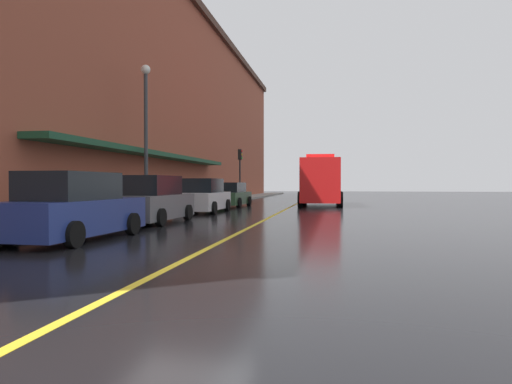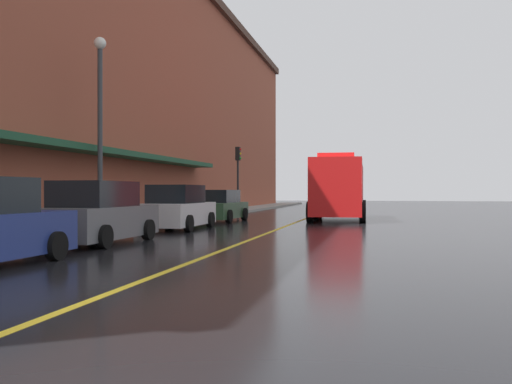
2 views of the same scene
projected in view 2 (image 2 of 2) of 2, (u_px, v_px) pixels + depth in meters
The scene contains 13 objects.
ground_plane at pixel (308, 218), 32.53m from camera, with size 112.00×112.00×0.00m, color black.
sidewalk_left at pixel (203, 215), 33.82m from camera, with size 2.40×70.00×0.15m, color gray.
lane_center_stripe at pixel (308, 218), 32.53m from camera, with size 0.16×70.00×0.01m, color gold.
brick_building_left at pixel (72, 90), 34.48m from camera, with size 14.61×64.00×15.15m.
parked_car_1 at pixel (98, 215), 16.63m from camera, with size 2.12×4.57×1.81m.
parked_car_2 at pixel (178, 209), 22.74m from camera, with size 2.04×4.50×1.76m.
parked_car_3 at pixel (218, 206), 28.62m from camera, with size 2.24×4.51×1.57m.
fire_truck at pixel (339, 190), 30.40m from camera, with size 2.94×8.03×3.34m.
parking_meter_0 at pixel (79, 206), 18.18m from camera, with size 0.14×0.18×1.33m.
parking_meter_1 at pixel (80, 206), 18.23m from camera, with size 0.14×0.18×1.33m.
parking_meter_2 at pixel (171, 201), 26.15m from camera, with size 0.14×0.18×1.33m.
street_lamp_left at pixel (100, 111), 20.81m from camera, with size 0.44×0.44×6.94m.
traffic_light_near at pixel (238, 166), 38.40m from camera, with size 0.38×0.36×4.30m.
Camera 2 is at (3.93, -7.42, 1.53)m, focal length 40.42 mm.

